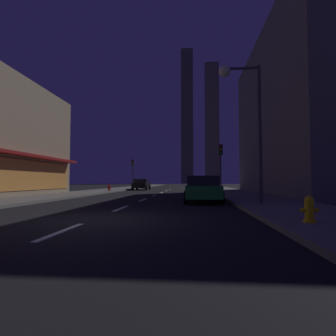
{
  "coord_description": "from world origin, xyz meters",
  "views": [
    {
      "loc": [
        2.99,
        -7.96,
        1.17
      ],
      "look_at": [
        0.0,
        26.09,
        2.85
      ],
      "focal_mm": 28.48,
      "sensor_mm": 36.0,
      "label": 1
    }
  ],
  "objects_px": {
    "street_lamp_right": "(241,99)",
    "traffic_light_near_right": "(221,157)",
    "fire_hydrant_yellow_near": "(309,210)",
    "fire_hydrant_far_left": "(109,188)",
    "traffic_light_far_left": "(133,167)",
    "car_parked_near": "(203,189)",
    "car_parked_far": "(141,184)"
  },
  "relations": [
    {
      "from": "fire_hydrant_yellow_near",
      "to": "street_lamp_right",
      "type": "distance_m",
      "value": 7.43
    },
    {
      "from": "fire_hydrant_far_left",
      "to": "traffic_light_far_left",
      "type": "height_order",
      "value": "traffic_light_far_left"
    },
    {
      "from": "traffic_light_near_right",
      "to": "car_parked_near",
      "type": "bearing_deg",
      "value": -103.0
    },
    {
      "from": "traffic_light_far_left",
      "to": "street_lamp_right",
      "type": "bearing_deg",
      "value": -66.77
    },
    {
      "from": "car_parked_near",
      "to": "fire_hydrant_yellow_near",
      "type": "height_order",
      "value": "car_parked_near"
    },
    {
      "from": "fire_hydrant_far_left",
      "to": "street_lamp_right",
      "type": "relative_size",
      "value": 0.1
    },
    {
      "from": "car_parked_near",
      "to": "street_lamp_right",
      "type": "bearing_deg",
      "value": -49.37
    },
    {
      "from": "car_parked_far",
      "to": "traffic_light_far_left",
      "type": "relative_size",
      "value": 1.01
    },
    {
      "from": "car_parked_near",
      "to": "fire_hydrant_far_left",
      "type": "bearing_deg",
      "value": 125.21
    },
    {
      "from": "traffic_light_near_right",
      "to": "street_lamp_right",
      "type": "xyz_separation_m",
      "value": [
        -0.12,
        -10.3,
        1.87
      ]
    },
    {
      "from": "car_parked_near",
      "to": "fire_hydrant_far_left",
      "type": "xyz_separation_m",
      "value": [
        -9.5,
        13.46,
        -0.29
      ]
    },
    {
      "from": "fire_hydrant_far_left",
      "to": "traffic_light_far_left",
      "type": "xyz_separation_m",
      "value": [
        0.4,
        9.81,
        2.74
      ]
    },
    {
      "from": "car_parked_near",
      "to": "traffic_light_near_right",
      "type": "bearing_deg",
      "value": 77.0
    },
    {
      "from": "fire_hydrant_far_left",
      "to": "traffic_light_far_left",
      "type": "bearing_deg",
      "value": 87.67
    },
    {
      "from": "fire_hydrant_yellow_near",
      "to": "traffic_light_far_left",
      "type": "relative_size",
      "value": 0.16
    },
    {
      "from": "fire_hydrant_yellow_near",
      "to": "traffic_light_far_left",
      "type": "height_order",
      "value": "traffic_light_far_left"
    },
    {
      "from": "traffic_light_far_left",
      "to": "traffic_light_near_right",
      "type": "bearing_deg",
      "value": -53.83
    },
    {
      "from": "street_lamp_right",
      "to": "car_parked_far",
      "type": "bearing_deg",
      "value": 112.1
    },
    {
      "from": "street_lamp_right",
      "to": "traffic_light_near_right",
      "type": "bearing_deg",
      "value": 89.33
    },
    {
      "from": "fire_hydrant_far_left",
      "to": "traffic_light_near_right",
      "type": "xyz_separation_m",
      "value": [
        11.4,
        -5.23,
        2.74
      ]
    },
    {
      "from": "traffic_light_near_right",
      "to": "traffic_light_far_left",
      "type": "relative_size",
      "value": 1.0
    },
    {
      "from": "car_parked_far",
      "to": "traffic_light_far_left",
      "type": "distance_m",
      "value": 4.48
    },
    {
      "from": "fire_hydrant_far_left",
      "to": "street_lamp_right",
      "type": "distance_m",
      "value": 19.75
    },
    {
      "from": "traffic_light_far_left",
      "to": "street_lamp_right",
      "type": "distance_m",
      "value": 27.65
    },
    {
      "from": "fire_hydrant_yellow_near",
      "to": "fire_hydrant_far_left",
      "type": "height_order",
      "value": "same"
    },
    {
      "from": "car_parked_far",
      "to": "fire_hydrant_yellow_near",
      "type": "relative_size",
      "value": 6.48
    },
    {
      "from": "car_parked_near",
      "to": "traffic_light_far_left",
      "type": "height_order",
      "value": "traffic_light_far_left"
    },
    {
      "from": "fire_hydrant_yellow_near",
      "to": "fire_hydrant_far_left",
      "type": "relative_size",
      "value": 1.0
    },
    {
      "from": "car_parked_near",
      "to": "fire_hydrant_yellow_near",
      "type": "xyz_separation_m",
      "value": [
        2.3,
        -7.87,
        -0.29
      ]
    },
    {
      "from": "fire_hydrant_yellow_near",
      "to": "traffic_light_far_left",
      "type": "xyz_separation_m",
      "value": [
        -11.4,
        31.15,
        2.74
      ]
    },
    {
      "from": "fire_hydrant_far_left",
      "to": "traffic_light_near_right",
      "type": "distance_m",
      "value": 12.84
    },
    {
      "from": "fire_hydrant_yellow_near",
      "to": "car_parked_far",
      "type": "bearing_deg",
      "value": 108.8
    }
  ]
}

